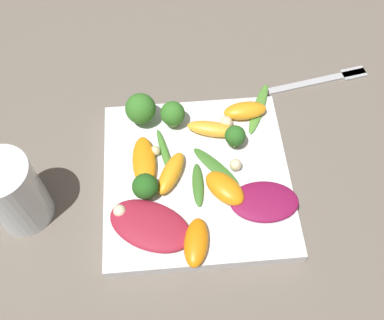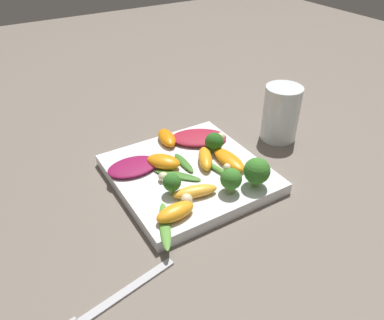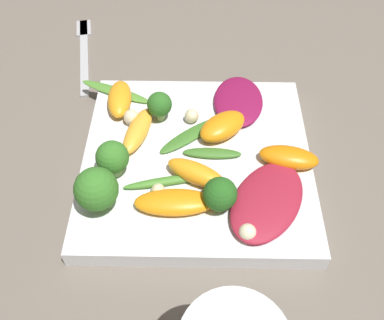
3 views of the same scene
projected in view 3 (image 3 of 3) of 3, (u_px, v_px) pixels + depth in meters
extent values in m
plane|color=#6B6056|center=(195.00, 167.00, 0.50)|extent=(2.40, 2.40, 0.00)
cube|color=white|center=(195.00, 161.00, 0.50)|extent=(0.25, 0.25, 0.02)
cube|color=#B2B2B7|center=(83.00, 55.00, 0.63)|extent=(0.04, 0.17, 0.01)
cube|color=#B2B2B7|center=(83.00, 27.00, 0.67)|extent=(0.03, 0.04, 0.01)
ellipsoid|color=maroon|center=(237.00, 101.00, 0.54)|extent=(0.06, 0.09, 0.01)
ellipsoid|color=maroon|center=(266.00, 201.00, 0.44)|extent=(0.11, 0.12, 0.01)
ellipsoid|color=#FCAD33|center=(137.00, 130.00, 0.50)|extent=(0.04, 0.07, 0.02)
ellipsoid|color=orange|center=(173.00, 202.00, 0.44)|extent=(0.08, 0.03, 0.02)
ellipsoid|color=orange|center=(287.00, 157.00, 0.47)|extent=(0.07, 0.04, 0.02)
ellipsoid|color=orange|center=(118.00, 99.00, 0.53)|extent=(0.03, 0.06, 0.02)
ellipsoid|color=orange|center=(190.00, 173.00, 0.46)|extent=(0.07, 0.05, 0.02)
ellipsoid|color=orange|center=(221.00, 126.00, 0.50)|extent=(0.07, 0.06, 0.02)
cylinder|color=#7A9E51|center=(113.00, 168.00, 0.47)|extent=(0.02, 0.02, 0.02)
sphere|color=#387A28|center=(111.00, 157.00, 0.45)|extent=(0.03, 0.03, 0.03)
cylinder|color=#7A9E51|center=(159.00, 114.00, 0.52)|extent=(0.01, 0.01, 0.01)
sphere|color=#2D6B23|center=(158.00, 104.00, 0.51)|extent=(0.03, 0.03, 0.03)
cylinder|color=#7A9E51|center=(218.00, 203.00, 0.44)|extent=(0.02, 0.02, 0.01)
sphere|color=#26601E|center=(218.00, 194.00, 0.43)|extent=(0.03, 0.03, 0.03)
cylinder|color=#84AD5B|center=(98.00, 202.00, 0.44)|extent=(0.01, 0.01, 0.02)
sphere|color=#387A28|center=(95.00, 189.00, 0.42)|extent=(0.04, 0.04, 0.04)
ellipsoid|color=#3D7528|center=(211.00, 155.00, 0.48)|extent=(0.06, 0.02, 0.01)
ellipsoid|color=#518E33|center=(114.00, 91.00, 0.55)|extent=(0.09, 0.05, 0.01)
ellipsoid|color=#47842D|center=(165.00, 181.00, 0.46)|extent=(0.09, 0.03, 0.01)
ellipsoid|color=#3D7528|center=(188.00, 135.00, 0.50)|extent=(0.07, 0.07, 0.01)
sphere|color=beige|center=(130.00, 117.00, 0.51)|extent=(0.02, 0.02, 0.02)
sphere|color=beige|center=(190.00, 116.00, 0.52)|extent=(0.02, 0.02, 0.02)
sphere|color=beige|center=(157.00, 190.00, 0.45)|extent=(0.01, 0.01, 0.01)
sphere|color=beige|center=(246.00, 232.00, 0.42)|extent=(0.02, 0.02, 0.02)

